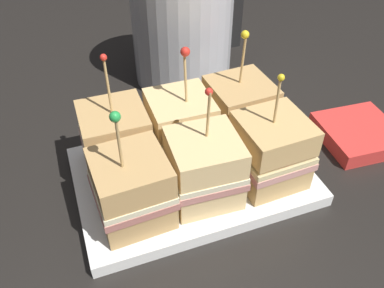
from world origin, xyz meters
TOP-DOWN VIEW (x-y plane):
  - ground_plane at (0.00, 0.00)m, footprint 6.00×6.00m
  - serving_platter at (0.00, 0.00)m, footprint 0.31×0.21m
  - sandwich_front_left at (-0.09, -0.05)m, footprint 0.09×0.09m
  - sandwich_front_center at (0.00, -0.04)m, footprint 0.09×0.09m
  - sandwich_front_right at (0.09, -0.04)m, footprint 0.09×0.09m
  - sandwich_back_left at (-0.09, 0.04)m, footprint 0.09×0.09m
  - sandwich_back_center at (-0.00, 0.05)m, footprint 0.09×0.09m
  - sandwich_back_right at (0.09, 0.04)m, footprint 0.09×0.09m
  - kettle_steel at (0.08, 0.26)m, footprint 0.19×0.17m
  - napkin_stack at (0.27, -0.01)m, footprint 0.12×0.12m

SIDE VIEW (x-z plane):
  - ground_plane at x=0.00m, z-range 0.00..0.00m
  - serving_platter at x=0.00m, z-range 0.00..0.02m
  - napkin_stack at x=0.27m, z-range 0.00..0.02m
  - sandwich_front_center at x=0.00m, z-range -0.01..0.14m
  - sandwich_front_left at x=-0.09m, z-range -0.02..0.14m
  - sandwich_back_center at x=0.00m, z-range -0.02..0.14m
  - sandwich_front_right at x=0.09m, z-range -0.01..0.14m
  - sandwich_back_left at x=-0.09m, z-range -0.02..0.15m
  - sandwich_back_right at x=0.09m, z-range -0.02..0.15m
  - kettle_steel at x=0.08m, z-range -0.01..0.21m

